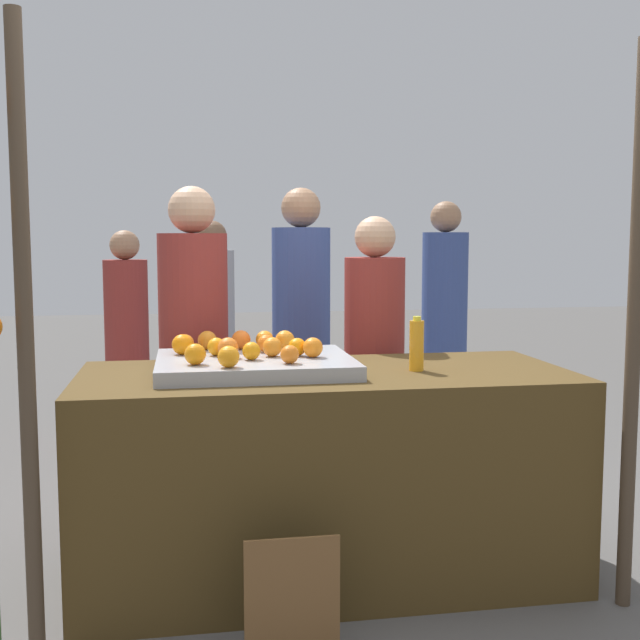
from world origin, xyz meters
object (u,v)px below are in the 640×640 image
(stall_counter, at_px, (326,473))
(chalkboard_sign, at_px, (292,600))
(orange_1, at_px, (290,354))
(vendor_left, at_px, (194,371))
(juice_bottle, at_px, (417,345))
(vendor_right, at_px, (374,377))
(orange_0, at_px, (297,347))

(stall_counter, bearing_deg, chalkboard_sign, -109.64)
(chalkboard_sign, bearing_deg, stall_counter, 70.36)
(orange_1, height_order, chalkboard_sign, orange_1)
(stall_counter, distance_m, vendor_left, 0.93)
(stall_counter, height_order, juice_bottle, juice_bottle)
(stall_counter, bearing_deg, orange_1, -139.86)
(chalkboard_sign, distance_m, vendor_right, 1.57)
(vendor_left, bearing_deg, juice_bottle, -38.33)
(stall_counter, height_order, orange_0, orange_0)
(vendor_right, bearing_deg, juice_bottle, -90.05)
(vendor_right, bearing_deg, vendor_left, -178.64)
(vendor_right, bearing_deg, orange_1, -123.16)
(juice_bottle, relative_size, vendor_left, 0.14)
(stall_counter, height_order, chalkboard_sign, stall_counter)
(stall_counter, relative_size, chalkboard_sign, 4.60)
(chalkboard_sign, bearing_deg, orange_0, 80.31)
(vendor_right, bearing_deg, stall_counter, -118.46)
(juice_bottle, distance_m, vendor_right, 0.79)
(vendor_left, xyz_separation_m, vendor_right, (0.91, 0.02, -0.06))
(orange_1, xyz_separation_m, vendor_left, (-0.36, 0.82, -0.19))
(juice_bottle, bearing_deg, stall_counter, 172.59)
(stall_counter, xyz_separation_m, chalkboard_sign, (-0.24, -0.66, -0.23))
(orange_0, xyz_separation_m, orange_1, (-0.06, -0.20, -0.00))
(orange_1, relative_size, juice_bottle, 0.32)
(juice_bottle, distance_m, chalkboard_sign, 1.16)
(stall_counter, height_order, vendor_right, vendor_right)
(vendor_left, distance_m, vendor_right, 0.92)
(orange_0, relative_size, vendor_left, 0.05)
(stall_counter, distance_m, orange_1, 0.58)
(chalkboard_sign, bearing_deg, vendor_left, 102.73)
(vendor_right, bearing_deg, chalkboard_sign, -114.31)
(vendor_left, relative_size, vendor_right, 1.09)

